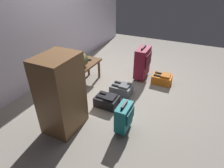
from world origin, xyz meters
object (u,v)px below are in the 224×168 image
object	(u,v)px
backpack_orange	(162,79)
backpack_dark	(107,101)
bench	(82,69)
side_cabinet	(61,94)
suitcase_small_teal	(124,117)
duffel_bag_olive	(76,63)
cell_phone	(88,60)
backpack_grey	(122,89)
suitcase_upright_burgundy	(143,62)

from	to	relation	value
backpack_orange	backpack_dark	size ratio (longest dim) A/B	1.00
backpack_orange	bench	bearing A→B (deg)	119.23
backpack_orange	backpack_dark	bearing A→B (deg)	150.12
backpack_orange	side_cabinet	world-z (taller)	side_cabinet
backpack_dark	bench	bearing A→B (deg)	62.79
bench	suitcase_small_teal	world-z (taller)	suitcase_small_teal
duffel_bag_olive	cell_phone	distance (m)	0.49
backpack_dark	cell_phone	bearing A→B (deg)	48.43
backpack_dark	side_cabinet	xyz separation A→B (m)	(-0.69, 0.33, 0.46)
bench	backpack_grey	distance (m)	0.85
bench	duffel_bag_olive	bearing A→B (deg)	-180.00
cell_phone	backpack_grey	bearing A→B (deg)	-105.78
bench	backpack_dark	xyz separation A→B (m)	(-0.38, -0.73, -0.27)
duffel_bag_olive	backpack_orange	bearing A→B (deg)	-55.93
cell_phone	backpack_orange	size ratio (longest dim) A/B	0.38
duffel_bag_olive	suitcase_small_teal	world-z (taller)	duffel_bag_olive
bench	side_cabinet	bearing A→B (deg)	-159.48
suitcase_small_teal	backpack_grey	distance (m)	0.95
backpack_dark	backpack_orange	bearing A→B (deg)	-29.88
duffel_bag_olive	suitcase_upright_burgundy	distance (m)	1.39
cell_phone	backpack_orange	distance (m)	1.55
suitcase_small_teal	bench	bearing A→B (deg)	56.95
suitcase_small_teal	duffel_bag_olive	bearing A→B (deg)	62.74
side_cabinet	backpack_grey	bearing A→B (deg)	-19.67
bench	cell_phone	bearing A→B (deg)	7.83
cell_phone	duffel_bag_olive	bearing A→B (deg)	-174.85
bench	side_cabinet	xyz separation A→B (m)	(-1.07, -0.40, 0.19)
suitcase_upright_burgundy	side_cabinet	xyz separation A→B (m)	(-1.91, 0.55, 0.19)
cell_phone	side_cabinet	size ratio (longest dim) A/B	0.13
duffel_bag_olive	backpack_orange	distance (m)	1.75
duffel_bag_olive	suitcase_small_teal	distance (m)	1.39
backpack_dark	side_cabinet	distance (m)	0.89
bench	suitcase_small_teal	xyz separation A→B (m)	(-0.78, -1.21, -0.12)
backpack_orange	side_cabinet	bearing A→B (deg)	151.67
bench	suitcase_small_teal	bearing A→B (deg)	-123.05
suitcase_upright_burgundy	side_cabinet	size ratio (longest dim) A/B	0.63
side_cabinet	cell_phone	bearing A→B (deg)	17.80
cell_phone	backpack_grey	size ratio (longest dim) A/B	0.38
duffel_bag_olive	backpack_grey	world-z (taller)	duffel_bag_olive
cell_phone	backpack_dark	world-z (taller)	cell_phone
bench	suitcase_upright_burgundy	world-z (taller)	suitcase_upright_burgundy
backpack_orange	side_cabinet	distance (m)	2.15
cell_phone	suitcase_upright_burgundy	xyz separation A→B (m)	(0.53, -0.99, -0.07)
backpack_orange	backpack_grey	size ratio (longest dim) A/B	1.00
bench	cell_phone	size ratio (longest dim) A/B	6.94
duffel_bag_olive	backpack_orange	size ratio (longest dim) A/B	1.16
side_cabinet	suitcase_upright_burgundy	bearing A→B (deg)	-16.03
bench	backpack_grey	xyz separation A→B (m)	(0.07, -0.81, -0.27)
duffel_bag_olive	side_cabinet	size ratio (longest dim) A/B	0.40
suitcase_upright_burgundy	backpack_grey	distance (m)	0.82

